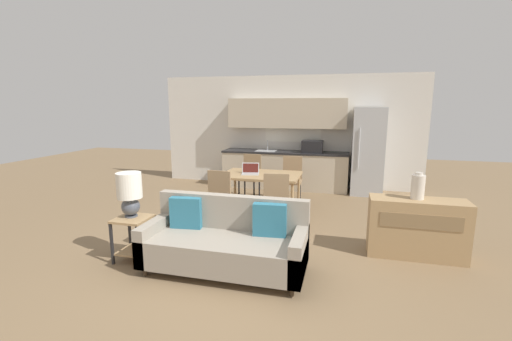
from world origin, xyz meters
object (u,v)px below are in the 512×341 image
object	(u,v)px
refrigerator	(368,151)
dining_table	(261,177)
dining_chair_near_left	(222,194)
laptop	(250,171)
vase	(418,187)
couch	(226,242)
dining_chair_near_right	(277,198)
table_lamp	(130,192)
dining_chair_far_left	(250,174)
dining_chair_far_right	(292,177)
side_table	(133,232)
credenza	(417,228)

from	to	relation	value
refrigerator	dining_table	bearing A→B (deg)	-136.14
dining_chair_near_left	laptop	bearing A→B (deg)	-104.24
vase	dining_chair_near_left	distance (m)	2.98
couch	dining_chair_near_right	xyz separation A→B (m)	(0.33, 1.51, 0.17)
table_lamp	vase	size ratio (longest dim) A/B	1.65
refrigerator	table_lamp	world-z (taller)	refrigerator
dining_chair_far_left	dining_chair_far_right	distance (m)	0.91
table_lamp	dining_chair_far_left	xyz separation A→B (m)	(0.69, 3.27, -0.39)
table_lamp	dining_chair_far_left	world-z (taller)	table_lamp
dining_table	couch	world-z (taller)	couch
dining_table	side_table	distance (m)	2.68
side_table	table_lamp	xyz separation A→B (m)	(-0.04, 0.03, 0.53)
vase	laptop	xyz separation A→B (m)	(-2.64, 1.32, -0.17)
credenza	refrigerator	bearing A→B (deg)	98.12
vase	dining_chair_far_right	size ratio (longest dim) A/B	0.37
table_lamp	dining_chair_far_right	world-z (taller)	table_lamp
credenza	dining_chair_far_right	xyz separation A→B (m)	(-2.00, 2.19, 0.13)
table_lamp	dining_chair_far_left	bearing A→B (deg)	78.03
couch	side_table	xyz separation A→B (m)	(-1.25, -0.06, 0.03)
refrigerator	couch	bearing A→B (deg)	-113.40
dining_table	credenza	size ratio (longest dim) A/B	1.17
dining_chair_near_left	dining_chair_far_left	xyz separation A→B (m)	(0.01, 1.72, 0.00)
credenza	vase	bearing A→B (deg)	129.32
refrigerator	side_table	bearing A→B (deg)	-125.54
table_lamp	dining_chair_near_right	bearing A→B (deg)	43.64
table_lamp	dining_chair_near_left	size ratio (longest dim) A/B	0.61
couch	laptop	world-z (taller)	laptop
refrigerator	dining_chair_far_left	xyz separation A→B (m)	(-2.44, -1.03, -0.45)
dining_table	dining_chair_near_left	world-z (taller)	dining_chair_near_left
laptop	table_lamp	bearing A→B (deg)	-124.06
credenza	dining_chair_near_left	bearing A→B (deg)	169.55
side_table	dining_chair_far_right	distance (m)	3.59
couch	laptop	xyz separation A→B (m)	(-0.34, 2.33, 0.43)
couch	credenza	size ratio (longest dim) A/B	1.60
laptop	dining_chair_near_left	bearing A→B (deg)	-120.26
side_table	credenza	xyz separation A→B (m)	(3.57, 1.04, 0.01)
couch	credenza	distance (m)	2.52
vase	dining_chair_near_left	size ratio (longest dim) A/B	0.37
couch	laptop	distance (m)	2.40
laptop	dining_chair_far_left	bearing A→B (deg)	93.34
couch	refrigerator	bearing A→B (deg)	66.60
table_lamp	dining_chair_far_right	size ratio (longest dim) A/B	0.61
dining_chair_near_left	dining_chair_far_right	bearing A→B (deg)	-115.36
credenza	laptop	size ratio (longest dim) A/B	3.33
dining_chair_far_right	credenza	bearing A→B (deg)	-49.46
dining_chair_near_left	laptop	world-z (taller)	dining_chair_near_left
table_lamp	vase	bearing A→B (deg)	16.11
table_lamp	dining_chair_near_left	distance (m)	1.73
dining_table	table_lamp	bearing A→B (deg)	-115.60
side_table	vase	xyz separation A→B (m)	(3.55, 1.07, 0.57)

